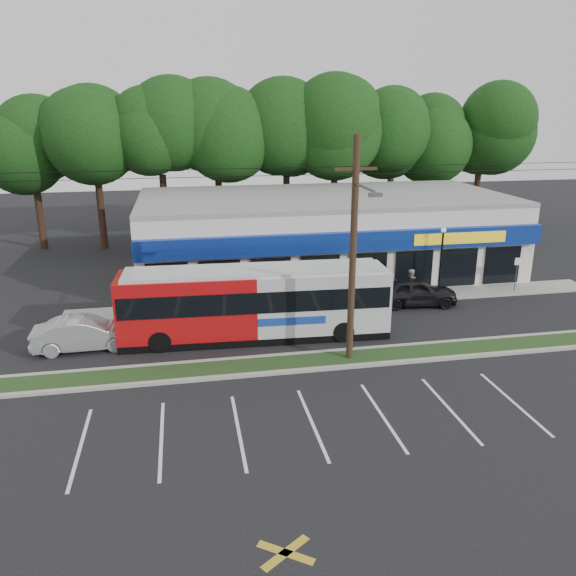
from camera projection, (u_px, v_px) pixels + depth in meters
The scene contains 15 objects.
ground at pixel (289, 375), 24.24m from camera, with size 120.00×120.00×0.00m, color black.
grass_strip at pixel (285, 364), 25.16m from camera, with size 40.00×1.60×0.12m, color #1F3817.
curb_south at pixel (288, 372), 24.36m from camera, with size 40.00×0.25×0.14m, color #9E9E93.
curb_north at pixel (281, 355), 25.95m from camera, with size 40.00×0.25×0.14m, color #9E9E93.
sidewalk at pixel (343, 300), 33.53m from camera, with size 32.00×2.20×0.10m, color #9E9E93.
strip_mall at pixel (323, 233), 39.29m from camera, with size 25.00×12.55×5.30m.
utility_pole at pixel (350, 245), 23.95m from camera, with size 50.00×2.77×10.00m.
lamp_post at pixel (441, 254), 33.60m from camera, with size 0.30×0.30×4.25m.
sign_post at pixel (517, 268), 34.62m from camera, with size 0.45×0.10×2.23m.
tree_line at pixel (278, 140), 46.69m from camera, with size 46.76×6.76×11.83m.
metrobus at pixel (255, 301), 27.72m from camera, with size 13.32×3.37×3.55m.
car_dark at pixel (415, 292), 32.55m from camera, with size 1.95×4.86×1.65m, color black.
car_silver at pixel (85, 334), 26.60m from camera, with size 1.68×4.80×1.58m, color #9B9CA2.
pedestrian_a at pixel (364, 302), 30.50m from camera, with size 0.69×0.45×1.89m, color silver.
pedestrian_b at pixel (410, 284), 33.50m from camera, with size 0.91×0.71×1.87m, color #B8B1A6.
Camera 1 is at (-4.12, -21.54, 11.00)m, focal length 35.00 mm.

